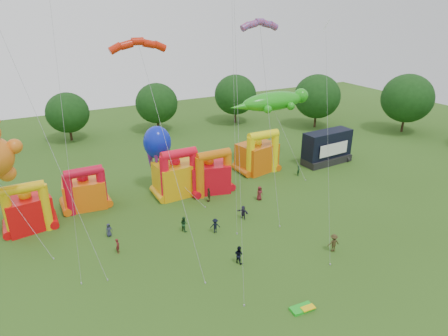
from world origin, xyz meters
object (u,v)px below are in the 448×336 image
bouncy_castle_2 (177,177)px  spectator_4 (209,195)px  teddy_bear_kite (11,193)px  spectator_0 (109,230)px  gecko_kite (276,108)px  stage_trailer (327,148)px  bouncy_castle_0 (28,210)px  octopus_kite (172,168)px

bouncy_castle_2 → spectator_4: bearing=-53.4°
spectator_4 → teddy_bear_kite: bearing=-58.3°
spectator_0 → bouncy_castle_2: bearing=20.4°
gecko_kite → stage_trailer: bearing=-27.6°
bouncy_castle_0 → stage_trailer: (43.61, 0.02, 0.24)m
bouncy_castle_0 → gecko_kite: size_ratio=0.43×
bouncy_castle_0 → octopus_kite: bearing=2.6°
bouncy_castle_0 → stage_trailer: bouncy_castle_0 is taller
teddy_bear_kite → spectator_0: (8.58, -2.11, -5.58)m
gecko_kite → octopus_kite: bearing=-170.3°
octopus_kite → spectator_4: octopus_kite is taller
bouncy_castle_2 → spectator_4: (2.87, -3.85, -1.65)m
spectator_4 → spectator_0: bearing=-49.0°
gecko_kite → octopus_kite: 19.46m
stage_trailer → spectator_0: (-36.09, -5.88, -1.78)m
bouncy_castle_0 → spectator_0: (7.52, -5.86, -1.55)m
gecko_kite → spectator_0: 31.29m
stage_trailer → teddy_bear_kite: bearing=-175.2°
bouncy_castle_0 → octopus_kite: size_ratio=0.60×
bouncy_castle_0 → stage_trailer: 43.61m
bouncy_castle_2 → octopus_kite: (-0.44, 0.43, 1.11)m
spectator_0 → teddy_bear_kite: bearing=155.9°
stage_trailer → octopus_kite: size_ratio=0.84×
teddy_bear_kite → octopus_kite: bearing=13.7°
bouncy_castle_0 → teddy_bear_kite: size_ratio=0.43×
bouncy_castle_2 → stage_trailer: bearing=-0.8°
octopus_kite → spectator_0: (-10.09, -6.67, -2.93)m
teddy_bear_kite → bouncy_castle_0: bearing=74.3°
bouncy_castle_2 → octopus_kite: octopus_kite is taller
stage_trailer → bouncy_castle_0: bearing=-180.0°
bouncy_castle_2 → gecko_kite: size_ratio=0.49×
teddy_bear_kite → spectator_0: 10.45m
stage_trailer → spectator_0: stage_trailer is taller
bouncy_castle_0 → teddy_bear_kite: teddy_bear_kite is taller
octopus_kite → spectator_0: 12.44m
bouncy_castle_2 → stage_trailer: bouncy_castle_2 is taller
teddy_bear_kite → octopus_kite: 19.40m
stage_trailer → spectator_4: bearing=-171.2°
bouncy_castle_2 → teddy_bear_kite: 19.91m
stage_trailer → gecko_kite: size_ratio=0.60×
stage_trailer → teddy_bear_kite: teddy_bear_kite is taller
bouncy_castle_0 → spectator_4: (20.92, -3.48, -1.37)m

